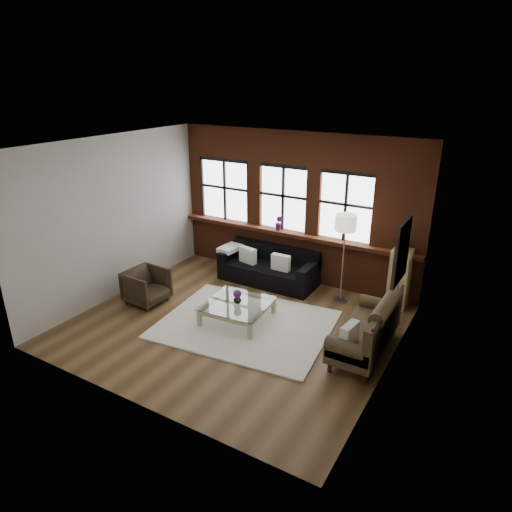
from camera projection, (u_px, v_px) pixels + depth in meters
The scene contains 26 objects.
floor at pixel (235, 324), 8.30m from camera, with size 5.50×5.50×0.00m, color #51371D.
ceiling at pixel (231, 145), 7.12m from camera, with size 5.50×5.50×0.00m, color white.
wall_back at pixel (297, 207), 9.71m from camera, with size 5.50×5.50×0.00m, color #B7B4AB.
wall_front at pixel (124, 300), 5.71m from camera, with size 5.50×5.50×0.00m, color #B7B4AB.
wall_left at pixel (116, 218), 9.00m from camera, with size 5.00×5.00×0.00m, color #B7B4AB.
wall_right at pixel (397, 275), 6.42m from camera, with size 5.00×5.00×0.00m, color #B7B4AB.
brick_backwall at pixel (296, 208), 9.67m from camera, with size 5.50×0.12×3.20m, color maroon, non-canonical shape.
sill_ledge at pixel (293, 234), 9.80m from camera, with size 5.50×0.30×0.08m, color maroon.
window_left at pixel (225, 191), 10.46m from camera, with size 1.38×0.10×1.50m, color black, non-canonical shape.
window_mid at pixel (284, 199), 9.76m from camera, with size 1.38×0.10×1.50m, color black, non-canonical shape.
window_right at pixel (346, 208), 9.10m from camera, with size 1.38×0.10×1.50m, color black, non-canonical shape.
wall_poster at pixel (402, 251), 6.58m from camera, with size 0.05×0.74×0.94m, color black, non-canonical shape.
shag_rug at pixel (246, 324), 8.26m from camera, with size 2.98×2.34×0.03m, color white.
dark_sofa at pixel (268, 266), 9.85m from camera, with size 2.11×0.85×0.76m, color black, non-canonical shape.
pillow_a at pixel (248, 255), 9.91m from camera, with size 0.40×0.14×0.34m, color white.
pillow_b at pixel (281, 262), 9.53m from camera, with size 0.40×0.14×0.34m, color white.
vintage_settee at pixel (366, 326), 7.30m from camera, with size 0.81×1.82×0.97m, color #3C301B, non-canonical shape.
pillow_settee at pixel (349, 334), 6.85m from camera, with size 0.14×0.38×0.34m, color white.
armchair at pixel (147, 286), 9.00m from camera, with size 0.73×0.75×0.68m, color black.
coffee_table at pixel (238, 312), 8.35m from camera, with size 1.13×1.13×0.38m, color tan, non-canonical shape.
vase at pixel (237, 299), 8.25m from camera, with size 0.15×0.15×0.15m, color #B2B2B2.
flowers at pixel (237, 294), 8.21m from camera, with size 0.15×0.15×0.15m, color #5F2366.
drawer_chest at pixel (399, 279), 8.74m from camera, with size 0.36×0.36×1.18m, color tan.
potted_plant_top at pixel (404, 241), 8.45m from camera, with size 0.31×0.27×0.35m, color #2D5923.
floor_lamp at pixel (343, 256), 8.81m from camera, with size 0.40×0.40×1.94m, color #A5A5A8, non-canonical shape.
sill_plant at pixel (279, 223), 9.85m from camera, with size 0.18×0.15×0.33m, color #5F2366.
Camera 1 is at (4.01, -6.06, 4.22)m, focal length 32.00 mm.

